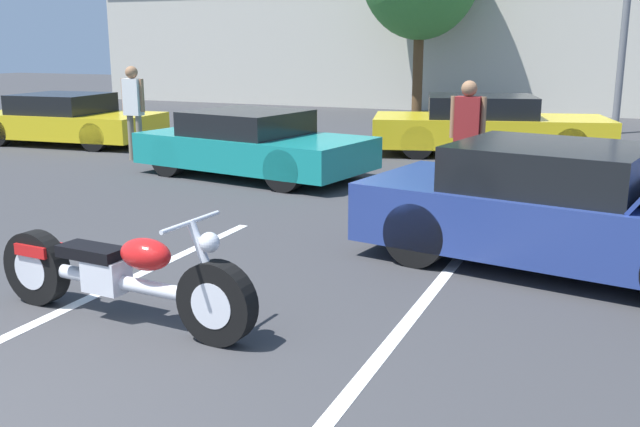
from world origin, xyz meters
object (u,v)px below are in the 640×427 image
parked_car_mid_left_row (253,145)px  spectator_by_show_car (467,129)px  spectator_near_motorcycle (133,104)px  parked_car_mid_right_row (488,126)px  motorcycle (119,276)px  parked_car_left_row (68,120)px  show_car_hood_open (563,209)px

parked_car_mid_left_row → spectator_by_show_car: size_ratio=2.44×
spectator_near_motorcycle → spectator_by_show_car: spectator_near_motorcycle is taller
parked_car_mid_right_row → spectator_near_motorcycle: spectator_near_motorcycle is taller
motorcycle → spectator_near_motorcycle: (-5.12, 6.94, 0.71)m
parked_car_mid_right_row → parked_car_left_row: bearing=177.9°
parked_car_left_row → spectator_by_show_car: spectator_by_show_car is taller
parked_car_left_row → parked_car_mid_left_row: bearing=-23.2°
parked_car_left_row → spectator_near_motorcycle: spectator_near_motorcycle is taller
spectator_by_show_car → parked_car_mid_left_row: bearing=172.5°
show_car_hood_open → parked_car_mid_left_row: 6.38m
motorcycle → show_car_hood_open: show_car_hood_open is taller
show_car_hood_open → parked_car_left_row: show_car_hood_open is taller
parked_car_left_row → spectator_near_motorcycle: size_ratio=2.31×
show_car_hood_open → parked_car_left_row: (-11.29, 5.31, -0.08)m
motorcycle → parked_car_mid_left_row: size_ratio=0.61×
parked_car_mid_left_row → motorcycle: bearing=-61.3°
parked_car_mid_right_row → spectator_near_motorcycle: (-6.24, -3.53, 0.52)m
parked_car_mid_right_row → spectator_near_motorcycle: bearing=-165.8°
parked_car_mid_right_row → parked_car_mid_left_row: bearing=-144.2°
parked_car_mid_right_row → parked_car_mid_left_row: parked_car_mid_right_row is taller
parked_car_mid_left_row → parked_car_mid_right_row: bearing=60.9°
parked_car_mid_left_row → spectator_near_motorcycle: (-2.93, 0.57, 0.56)m
spectator_near_motorcycle → parked_car_mid_left_row: bearing=-10.9°
motorcycle → parked_car_mid_left_row: parked_car_mid_left_row is taller
show_car_hood_open → spectator_near_motorcycle: bearing=164.9°
show_car_hood_open → spectator_near_motorcycle: 9.25m
parked_car_left_row → parked_car_mid_left_row: (5.87, -1.94, 0.01)m
show_car_hood_open → parked_car_left_row: bearing=165.0°
motorcycle → parked_car_mid_left_row: (-2.19, 6.38, 0.15)m
motorcycle → spectator_near_motorcycle: spectator_near_motorcycle is taller
parked_car_left_row → spectator_near_motorcycle: bearing=-30.0°
parked_car_mid_right_row → parked_car_mid_left_row: (-3.30, -4.10, -0.04)m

